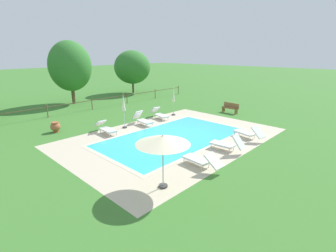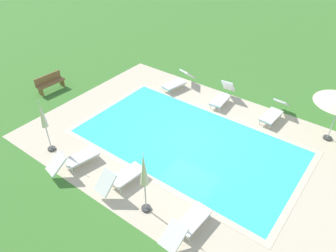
% 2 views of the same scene
% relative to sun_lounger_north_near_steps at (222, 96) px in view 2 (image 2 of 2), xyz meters
% --- Properties ---
extents(ground_plane, '(160.00, 160.00, 0.00)m').
position_rel_sun_lounger_north_near_steps_xyz_m(ground_plane, '(-0.38, 3.59, -0.40)').
color(ground_plane, '#3D752D').
extents(pool_deck_paving, '(13.18, 9.06, 0.01)m').
position_rel_sun_lounger_north_near_steps_xyz_m(pool_deck_paving, '(-0.38, 3.59, -0.39)').
color(pool_deck_paving, beige).
rests_on(pool_deck_paving, ground).
extents(swimming_pool_water, '(9.09, 4.97, 0.01)m').
position_rel_sun_lounger_north_near_steps_xyz_m(swimming_pool_water, '(-0.38, 3.59, -0.39)').
color(swimming_pool_water, '#38C6D1').
rests_on(swimming_pool_water, ground).
extents(pool_coping_rim, '(9.57, 5.45, 0.01)m').
position_rel_sun_lounger_north_near_steps_xyz_m(pool_coping_rim, '(-0.38, 3.59, -0.39)').
color(pool_coping_rim, beige).
rests_on(pool_coping_rim, ground).
extents(sun_lounger_north_near_steps, '(0.76, 1.89, 1.00)m').
position_rel_sun_lounger_north_near_steps_xyz_m(sun_lounger_north_near_steps, '(0.00, 0.00, 0.00)').
color(sun_lounger_north_near_steps, white).
rests_on(sun_lounger_north_near_steps, ground).
extents(sun_lounger_north_mid, '(0.99, 2.05, 0.88)m').
position_rel_sun_lounger_north_near_steps_xyz_m(sun_lounger_north_mid, '(2.63, 0.09, -0.02)').
color(sun_lounger_north_mid, white).
rests_on(sun_lounger_north_mid, ground).
extents(sun_lounger_north_far, '(0.98, 2.05, 0.88)m').
position_rel_sun_lounger_north_near_steps_xyz_m(sun_lounger_north_far, '(2.21, 7.42, -0.02)').
color(sun_lounger_north_far, white).
rests_on(sun_lounger_north_far, ground).
extents(sun_lounger_north_end, '(0.71, 2.04, 0.82)m').
position_rel_sun_lounger_north_near_steps_xyz_m(sun_lounger_north_end, '(-2.58, -0.21, -0.03)').
color(sun_lounger_north_end, white).
rests_on(sun_lounger_north_end, ground).
extents(sun_lounger_south_near_corner, '(0.69, 2.05, 0.81)m').
position_rel_sun_lounger_north_near_steps_xyz_m(sun_lounger_south_near_corner, '(-2.85, 7.25, -0.03)').
color(sun_lounger_south_near_corner, white).
rests_on(sun_lounger_south_near_corner, ground).
extents(sun_lounger_south_far, '(0.80, 1.94, 0.97)m').
position_rel_sun_lounger_north_near_steps_xyz_m(sun_lounger_south_far, '(0.13, 7.05, -0.00)').
color(sun_lounger_south_far, white).
rests_on(sun_lounger_south_far, ground).
extents(patio_umbrella_closed_row_west, '(0.32, 0.32, 2.46)m').
position_rel_sun_lounger_north_near_steps_xyz_m(patio_umbrella_closed_row_west, '(-1.27, 7.36, 1.25)').
color(patio_umbrella_closed_row_west, '#383838').
rests_on(patio_umbrella_closed_row_west, ground).
extents(patio_umbrella_closed_row_mid_west, '(0.32, 0.32, 2.37)m').
position_rel_sun_lounger_north_near_steps_xyz_m(patio_umbrella_closed_row_mid_west, '(3.78, 7.35, 1.15)').
color(patio_umbrella_closed_row_mid_west, '#383838').
rests_on(patio_umbrella_closed_row_mid_west, ground).
extents(wooden_bench_lawn_side, '(0.53, 1.52, 0.87)m').
position_rel_sun_lounger_north_near_steps_xyz_m(wooden_bench_lawn_side, '(7.82, 4.35, 0.07)').
color(wooden_bench_lawn_side, olive).
rests_on(wooden_bench_lawn_side, ground).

